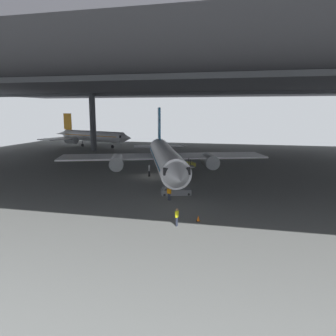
# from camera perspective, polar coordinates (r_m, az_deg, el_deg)

# --- Properties ---
(ground_plane) EXTENTS (110.00, 110.00, 0.00)m
(ground_plane) POSITION_cam_1_polar(r_m,az_deg,el_deg) (52.76, -2.51, -1.47)
(ground_plane) COLOR slate
(hangar_structure) EXTENTS (121.00, 99.00, 16.01)m
(hangar_structure) POSITION_cam_1_polar(r_m,az_deg,el_deg) (65.24, 0.76, 14.31)
(hangar_structure) COLOR #4C4F54
(hangar_structure) RESTS_ON ground_plane
(airplane_main) EXTENTS (33.57, 33.83, 10.98)m
(airplane_main) POSITION_cam_1_polar(r_m,az_deg,el_deg) (50.35, -0.51, 1.86)
(airplane_main) COLOR white
(airplane_main) RESTS_ON ground_plane
(boarding_stairs) EXTENTS (4.33, 2.67, 4.56)m
(boarding_stairs) POSITION_cam_1_polar(r_m,az_deg,el_deg) (41.46, 1.48, -3.63)
(boarding_stairs) COLOR slate
(boarding_stairs) RESTS_ON ground_plane
(crew_worker_near_nose) EXTENTS (0.28, 0.54, 1.68)m
(crew_worker_near_nose) POSITION_cam_1_polar(r_m,az_deg,el_deg) (30.34, 1.54, -8.32)
(crew_worker_near_nose) COLOR #232838
(crew_worker_near_nose) RESTS_ON ground_plane
(crew_worker_by_stairs) EXTENTS (0.55, 0.25, 1.61)m
(crew_worker_by_stairs) POSITION_cam_1_polar(r_m,az_deg,el_deg) (38.74, 0.19, -4.32)
(crew_worker_by_stairs) COLOR #232838
(crew_worker_by_stairs) RESTS_ON ground_plane
(airplane_distant) EXTENTS (28.46, 28.27, 9.51)m
(airplane_distant) POSITION_cam_1_polar(r_m,az_deg,el_deg) (98.48, -13.14, 5.44)
(airplane_distant) COLOR white
(airplane_distant) RESTS_ON ground_plane
(traffic_cone_orange) EXTENTS (0.36, 0.36, 0.60)m
(traffic_cone_orange) POSITION_cam_1_polar(r_m,az_deg,el_deg) (31.91, 5.27, -8.69)
(traffic_cone_orange) COLOR black
(traffic_cone_orange) RESTS_ON ground_plane
(baggage_tug) EXTENTS (2.19, 2.50, 0.90)m
(baggage_tug) POSITION_cam_1_polar(r_m,az_deg,el_deg) (61.56, 3.94, 0.67)
(baggage_tug) COLOR yellow
(baggage_tug) RESTS_ON ground_plane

